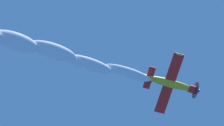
# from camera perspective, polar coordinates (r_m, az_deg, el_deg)

# --- Properties ---
(airplane_lead) EXTENTS (7.85, 7.39, 2.37)m
(airplane_lead) POSITION_cam_1_polar(r_m,az_deg,el_deg) (69.46, 6.62, -2.30)
(airplane_lead) COLOR gold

